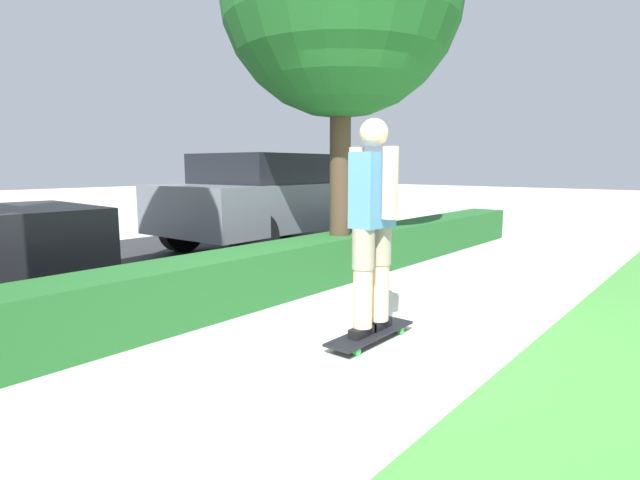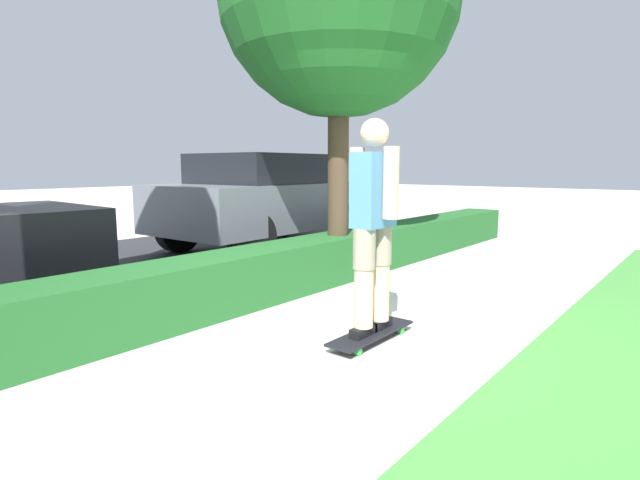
% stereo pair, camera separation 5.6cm
% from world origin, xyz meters
% --- Properties ---
extents(ground_plane, '(60.00, 60.00, 0.00)m').
position_xyz_m(ground_plane, '(0.00, 0.00, 0.00)').
color(ground_plane, beige).
extents(street_asphalt, '(12.56, 5.00, 0.01)m').
position_xyz_m(street_asphalt, '(0.00, 4.20, 0.00)').
color(street_asphalt, '#2D2D30').
rests_on(street_asphalt, ground_plane).
extents(hedge_row, '(12.56, 0.60, 0.54)m').
position_xyz_m(hedge_row, '(0.00, 1.60, 0.27)').
color(hedge_row, '#236028').
rests_on(hedge_row, ground_plane).
extents(skateboard, '(0.91, 0.24, 0.08)m').
position_xyz_m(skateboard, '(-0.15, 0.00, 0.07)').
color(skateboard, black).
rests_on(skateboard, ground_plane).
extents(skater_person, '(0.49, 0.43, 1.65)m').
position_xyz_m(skater_person, '(-0.15, 0.00, 0.96)').
color(skater_person, black).
rests_on(skater_person, skateboard).
extents(parked_car_middle, '(3.91, 2.03, 1.57)m').
position_xyz_m(parked_car_middle, '(2.55, 3.86, 0.84)').
color(parked_car_middle, slate).
rests_on(parked_car_middle, ground_plane).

